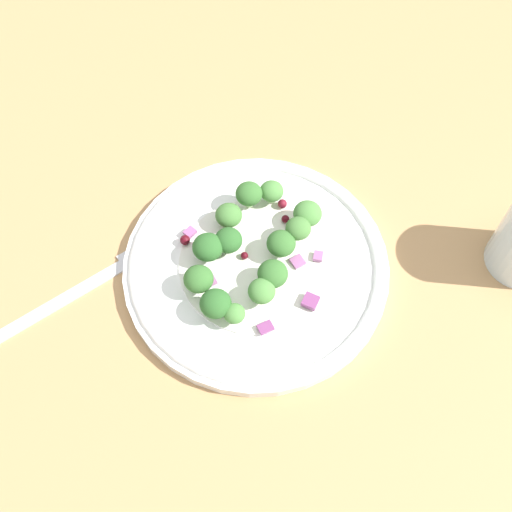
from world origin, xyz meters
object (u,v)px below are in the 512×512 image
plate (256,265)px  broccoli_floret_1 (229,216)px  fork (81,289)px  broccoli_floret_2 (298,229)px  broccoli_floret_0 (208,248)px

plate → broccoli_floret_1: broccoli_floret_1 is taller
broccoli_floret_1 → fork: (1.60, 15.51, -2.60)cm
plate → broccoli_floret_2: (0.10, -4.74, 2.62)cm
plate → fork: size_ratio=1.37×
broccoli_floret_1 → fork: 15.81cm
plate → broccoli_floret_1: (5.18, -0.03, 1.99)cm
broccoli_floret_1 → broccoli_floret_2: broccoli_floret_2 is taller
broccoli_floret_2 → broccoli_floret_0: bearing=71.3°
broccoli_floret_0 → fork: bearing=72.0°
plate → broccoli_floret_2: bearing=-88.8°
plate → broccoli_floret_1: size_ratio=9.63×
broccoli_floret_2 → broccoli_floret_1: bearing=42.9°
broccoli_floret_2 → fork: broccoli_floret_2 is taller
broccoli_floret_0 → fork: 12.89cm
plate → broccoli_floret_0: size_ratio=8.61×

